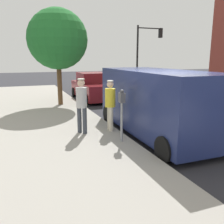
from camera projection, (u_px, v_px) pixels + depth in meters
ground_plane at (160, 140)px, 7.65m from camera, size 80.00×80.00×0.00m
sidewalk_slab at (46, 153)px, 6.40m from camera, size 5.00×32.00×0.15m
parking_meter_near at (122, 107)px, 6.87m from camera, size 0.14×0.18×1.52m
pedestrian_in_gray at (82, 102)px, 7.65m from camera, size 0.34×0.34×1.76m
pedestrian_in_yellow at (110, 102)px, 7.99m from camera, size 0.34×0.36×1.67m
parked_van at (157, 101)px, 7.93m from camera, size 2.16×5.22×2.15m
parked_sedan_behind at (93, 87)px, 14.97m from camera, size 1.94×4.40×1.65m
traffic_light_corner at (146, 46)px, 20.74m from camera, size 2.48×0.42×5.20m
street_tree at (58, 39)px, 11.99m from camera, size 2.98×2.98×4.79m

